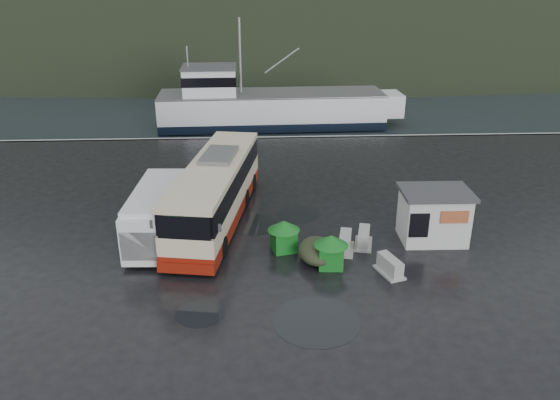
{
  "coord_description": "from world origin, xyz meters",
  "views": [
    {
      "loc": [
        0.26,
        -24.21,
        12.76
      ],
      "look_at": [
        1.56,
        2.26,
        1.7
      ],
      "focal_mm": 35.0,
      "sensor_mm": 36.0,
      "label": 1
    }
  ],
  "objects_px": {
    "ticket_kiosk": "(431,239)",
    "jersey_barrier_a": "(363,245)",
    "jersey_barrier_b": "(345,250)",
    "coach_bus": "(217,220)",
    "white_van": "(160,239)",
    "waste_bin_right": "(284,250)",
    "jersey_barrier_c": "(389,273)",
    "waste_bin_left": "(330,266)",
    "dome_tent": "(317,260)",
    "fishing_trawler": "(272,112)"
  },
  "relations": [
    {
      "from": "dome_tent",
      "to": "jersey_barrier_a",
      "type": "height_order",
      "value": "dome_tent"
    },
    {
      "from": "coach_bus",
      "to": "jersey_barrier_b",
      "type": "height_order",
      "value": "coach_bus"
    },
    {
      "from": "waste_bin_left",
      "to": "dome_tent",
      "type": "bearing_deg",
      "value": 131.38
    },
    {
      "from": "white_van",
      "to": "dome_tent",
      "type": "height_order",
      "value": "white_van"
    },
    {
      "from": "jersey_barrier_a",
      "to": "jersey_barrier_c",
      "type": "bearing_deg",
      "value": -76.97
    },
    {
      "from": "jersey_barrier_a",
      "to": "dome_tent",
      "type": "bearing_deg",
      "value": -150.33
    },
    {
      "from": "white_van",
      "to": "jersey_barrier_b",
      "type": "xyz_separation_m",
      "value": [
        9.37,
        -1.72,
        0.0
      ]
    },
    {
      "from": "fishing_trawler",
      "to": "ticket_kiosk",
      "type": "bearing_deg",
      "value": -77.5
    },
    {
      "from": "ticket_kiosk",
      "to": "jersey_barrier_a",
      "type": "relative_size",
      "value": 2.06
    },
    {
      "from": "waste_bin_right",
      "to": "jersey_barrier_a",
      "type": "bearing_deg",
      "value": 4.56
    },
    {
      "from": "jersey_barrier_c",
      "to": "coach_bus",
      "type": "bearing_deg",
      "value": 142.45
    },
    {
      "from": "dome_tent",
      "to": "jersey_barrier_a",
      "type": "bearing_deg",
      "value": 29.67
    },
    {
      "from": "waste_bin_right",
      "to": "ticket_kiosk",
      "type": "height_order",
      "value": "ticket_kiosk"
    },
    {
      "from": "waste_bin_right",
      "to": "jersey_barrier_a",
      "type": "relative_size",
      "value": 0.94
    },
    {
      "from": "waste_bin_right",
      "to": "jersey_barrier_a",
      "type": "height_order",
      "value": "waste_bin_right"
    },
    {
      "from": "coach_bus",
      "to": "white_van",
      "type": "distance_m",
      "value": 3.63
    },
    {
      "from": "coach_bus",
      "to": "jersey_barrier_c",
      "type": "bearing_deg",
      "value": -28.0
    },
    {
      "from": "white_van",
      "to": "ticket_kiosk",
      "type": "distance_m",
      "value": 14.04
    },
    {
      "from": "ticket_kiosk",
      "to": "jersey_barrier_a",
      "type": "xyz_separation_m",
      "value": [
        -3.62,
        -0.46,
        0.0
      ]
    },
    {
      "from": "white_van",
      "to": "jersey_barrier_b",
      "type": "bearing_deg",
      "value": -7.66
    },
    {
      "from": "coach_bus",
      "to": "jersey_barrier_b",
      "type": "xyz_separation_m",
      "value": [
        6.53,
        -3.98,
        0.0
      ]
    },
    {
      "from": "waste_bin_right",
      "to": "ticket_kiosk",
      "type": "relative_size",
      "value": 0.46
    },
    {
      "from": "waste_bin_left",
      "to": "jersey_barrier_a",
      "type": "xyz_separation_m",
      "value": [
        1.96,
        2.07,
        0.0
      ]
    },
    {
      "from": "dome_tent",
      "to": "fishing_trawler",
      "type": "distance_m",
      "value": 30.33
    },
    {
      "from": "jersey_barrier_a",
      "to": "fishing_trawler",
      "type": "bearing_deg",
      "value": 97.15
    },
    {
      "from": "fishing_trawler",
      "to": "white_van",
      "type": "bearing_deg",
      "value": -105.56
    },
    {
      "from": "white_van",
      "to": "jersey_barrier_c",
      "type": "xyz_separation_m",
      "value": [
        11.06,
        -4.06,
        0.0
      ]
    },
    {
      "from": "jersey_barrier_a",
      "to": "jersey_barrier_b",
      "type": "bearing_deg",
      "value": -153.45
    },
    {
      "from": "waste_bin_right",
      "to": "ticket_kiosk",
      "type": "distance_m",
      "value": 7.72
    },
    {
      "from": "dome_tent",
      "to": "jersey_barrier_b",
      "type": "bearing_deg",
      "value": 31.73
    },
    {
      "from": "coach_bus",
      "to": "jersey_barrier_a",
      "type": "relative_size",
      "value": 7.48
    },
    {
      "from": "fishing_trawler",
      "to": "jersey_barrier_b",
      "type": "bearing_deg",
      "value": -86.77
    },
    {
      "from": "jersey_barrier_b",
      "to": "fishing_trawler",
      "type": "bearing_deg",
      "value": 95.04
    },
    {
      "from": "jersey_barrier_a",
      "to": "jersey_barrier_c",
      "type": "xyz_separation_m",
      "value": [
        0.66,
        -2.85,
        0.0
      ]
    },
    {
      "from": "coach_bus",
      "to": "waste_bin_right",
      "type": "relative_size",
      "value": 7.94
    },
    {
      "from": "waste_bin_left",
      "to": "jersey_barrier_c",
      "type": "height_order",
      "value": "waste_bin_left"
    },
    {
      "from": "dome_tent",
      "to": "fishing_trawler",
      "type": "bearing_deg",
      "value": 92.08
    },
    {
      "from": "waste_bin_left",
      "to": "jersey_barrier_b",
      "type": "relative_size",
      "value": 0.93
    },
    {
      "from": "coach_bus",
      "to": "fishing_trawler",
      "type": "bearing_deg",
      "value": 90.73
    },
    {
      "from": "dome_tent",
      "to": "jersey_barrier_b",
      "type": "height_order",
      "value": "dome_tent"
    },
    {
      "from": "coach_bus",
      "to": "dome_tent",
      "type": "height_order",
      "value": "coach_bus"
    },
    {
      "from": "coach_bus",
      "to": "waste_bin_right",
      "type": "distance_m",
      "value": 5.16
    },
    {
      "from": "jersey_barrier_c",
      "to": "jersey_barrier_a",
      "type": "bearing_deg",
      "value": 103.03
    },
    {
      "from": "waste_bin_right",
      "to": "jersey_barrier_c",
      "type": "xyz_separation_m",
      "value": [
        4.72,
        -2.53,
        0.0
      ]
    },
    {
      "from": "jersey_barrier_a",
      "to": "jersey_barrier_b",
      "type": "xyz_separation_m",
      "value": [
        -1.03,
        -0.51,
        0.0
      ]
    },
    {
      "from": "ticket_kiosk",
      "to": "fishing_trawler",
      "type": "distance_m",
      "value": 29.32
    },
    {
      "from": "waste_bin_left",
      "to": "fishing_trawler",
      "type": "bearing_deg",
      "value": 93.07
    },
    {
      "from": "coach_bus",
      "to": "jersey_barrier_b",
      "type": "distance_m",
      "value": 7.65
    },
    {
      "from": "ticket_kiosk",
      "to": "dome_tent",
      "type": "bearing_deg",
      "value": -161.68
    },
    {
      "from": "white_van",
      "to": "fishing_trawler",
      "type": "distance_m",
      "value": 28.49
    }
  ]
}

